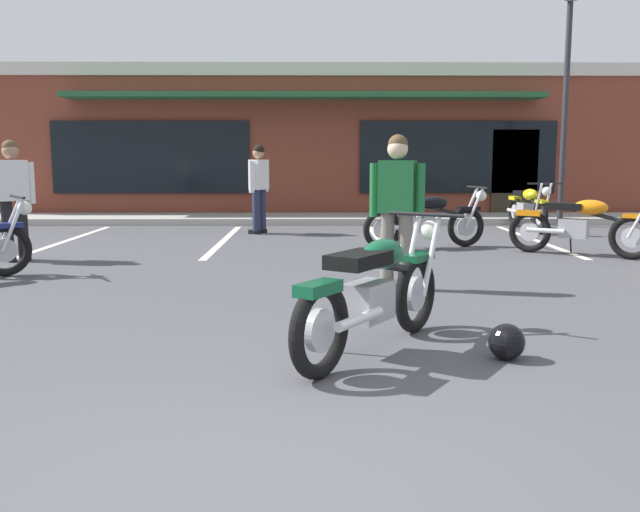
# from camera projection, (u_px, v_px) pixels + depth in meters

# --- Properties ---
(ground_plane) EXTENTS (80.00, 80.00, 0.00)m
(ground_plane) POSITION_uv_depth(u_px,v_px,m) (294.00, 300.00, 6.94)
(ground_plane) COLOR #47474C
(sidewalk_kerb) EXTENTS (22.00, 1.80, 0.14)m
(sidewalk_kerb) POSITION_uv_depth(u_px,v_px,m) (304.00, 219.00, 15.57)
(sidewalk_kerb) COLOR #A8A59E
(sidewalk_kerb) RESTS_ON ground_plane
(brick_storefront_building) EXTENTS (18.23, 6.28, 3.64)m
(brick_storefront_building) POSITION_uv_depth(u_px,v_px,m) (306.00, 144.00, 18.93)
(brick_storefront_building) COLOR brown
(brick_storefront_building) RESTS_ON ground_plane
(painted_stall_lines) EXTENTS (8.31, 4.80, 0.01)m
(painted_stall_lines) POSITION_uv_depth(u_px,v_px,m) (302.00, 240.00, 12.02)
(painted_stall_lines) COLOR silver
(painted_stall_lines) RESTS_ON ground_plane
(motorcycle_foreground_classic) EXTENTS (1.40, 1.84, 0.98)m
(motorcycle_foreground_classic) POSITION_uv_depth(u_px,v_px,m) (375.00, 290.00, 5.03)
(motorcycle_foreground_classic) COLOR black
(motorcycle_foreground_classic) RESTS_ON ground_plane
(motorcycle_red_sportbike) EXTENTS (0.66, 2.11, 0.98)m
(motorcycle_red_sportbike) POSITION_uv_depth(u_px,v_px,m) (527.00, 207.00, 13.65)
(motorcycle_red_sportbike) COLOR black
(motorcycle_red_sportbike) RESTS_ON ground_plane
(motorcycle_black_cruiser) EXTENTS (2.07, 0.92, 0.98)m
(motorcycle_black_cruiser) POSITION_uv_depth(u_px,v_px,m) (426.00, 219.00, 10.93)
(motorcycle_black_cruiser) COLOR black
(motorcycle_black_cruiser) RESTS_ON ground_plane
(motorcycle_blue_standard) EXTENTS (1.84, 1.39, 0.98)m
(motorcycle_blue_standard) POSITION_uv_depth(u_px,v_px,m) (581.00, 225.00, 10.04)
(motorcycle_blue_standard) COLOR black
(motorcycle_blue_standard) RESTS_ON ground_plane
(person_in_black_shirt) EXTENTS (0.40, 0.58, 1.68)m
(person_in_black_shirt) POSITION_uv_depth(u_px,v_px,m) (259.00, 184.00, 12.97)
(person_in_black_shirt) COLOR black
(person_in_black_shirt) RESTS_ON ground_plane
(person_in_shorts_foreground) EXTENTS (0.53, 0.46, 1.68)m
(person_in_shorts_foreground) POSITION_uv_depth(u_px,v_px,m) (13.00, 193.00, 9.52)
(person_in_shorts_foreground) COLOR black
(person_in_shorts_foreground) RESTS_ON ground_plane
(person_by_back_row) EXTENTS (0.60, 0.36, 1.68)m
(person_by_back_row) POSITION_uv_depth(u_px,v_px,m) (397.00, 202.00, 7.40)
(person_by_back_row) COLOR black
(person_by_back_row) RESTS_ON ground_plane
(helmet_on_pavement) EXTENTS (0.26, 0.26, 0.26)m
(helmet_on_pavement) POSITION_uv_depth(u_px,v_px,m) (507.00, 342.00, 4.88)
(helmet_on_pavement) COLOR black
(helmet_on_pavement) RESTS_ON ground_plane
(parking_lot_lamp_post) EXTENTS (0.24, 0.76, 4.76)m
(parking_lot_lamp_post) POSITION_uv_depth(u_px,v_px,m) (569.00, 75.00, 14.01)
(parking_lot_lamp_post) COLOR #2D2D33
(parking_lot_lamp_post) RESTS_ON ground_plane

